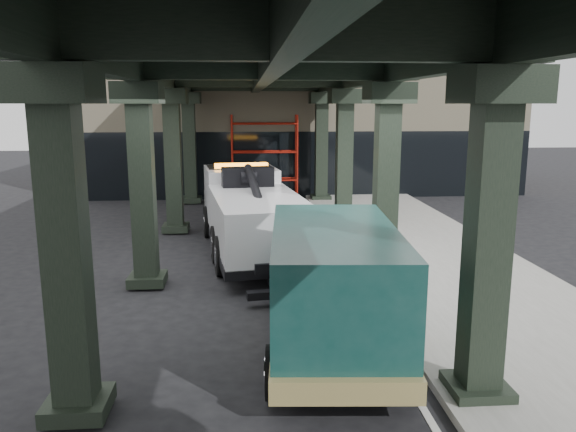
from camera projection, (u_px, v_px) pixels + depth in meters
name	position (u px, v px, depth m)	size (l,w,h in m)	color
ground	(289.00, 311.00, 12.40)	(90.00, 90.00, 0.00)	black
sidewalk	(454.00, 276.00, 14.68)	(5.00, 40.00, 0.15)	gray
lane_stripe	(348.00, 281.00, 14.48)	(0.12, 38.00, 0.01)	silver
viaduct	(265.00, 62.00, 13.25)	(7.40, 32.00, 6.40)	black
building	(297.00, 113.00, 31.31)	(22.00, 10.00, 8.00)	#C6B793
scaffolding	(264.00, 156.00, 26.30)	(3.08, 0.88, 4.00)	#A9190D
tow_truck	(250.00, 210.00, 17.07)	(3.33, 8.47, 2.71)	black
towed_van	(332.00, 282.00, 10.32)	(2.71, 6.00, 2.38)	#0F3834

